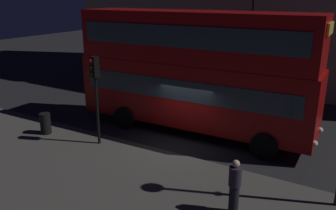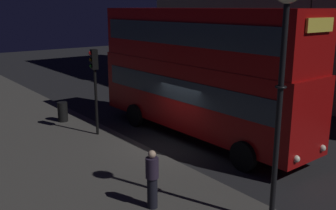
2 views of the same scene
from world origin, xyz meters
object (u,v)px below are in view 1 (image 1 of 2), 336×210
at_px(pedestrian, 235,186).
at_px(litter_bin, 45,123).
at_px(double_decker_bus, 193,67).
at_px(traffic_light_near_kerb, 95,82).

height_order(pedestrian, litter_bin, pedestrian).
distance_m(double_decker_bus, pedestrian, 7.09).
xyz_separation_m(traffic_light_near_kerb, litter_bin, (-2.88, -0.38, -2.25)).
relative_size(double_decker_bus, pedestrian, 6.54).
height_order(double_decker_bus, traffic_light_near_kerb, double_decker_bus).
bearing_deg(double_decker_bus, pedestrian, -53.61).
distance_m(pedestrian, litter_bin, 9.81).
height_order(traffic_light_near_kerb, litter_bin, traffic_light_near_kerb).
bearing_deg(pedestrian, litter_bin, 44.01).
bearing_deg(pedestrian, double_decker_bus, -0.02).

